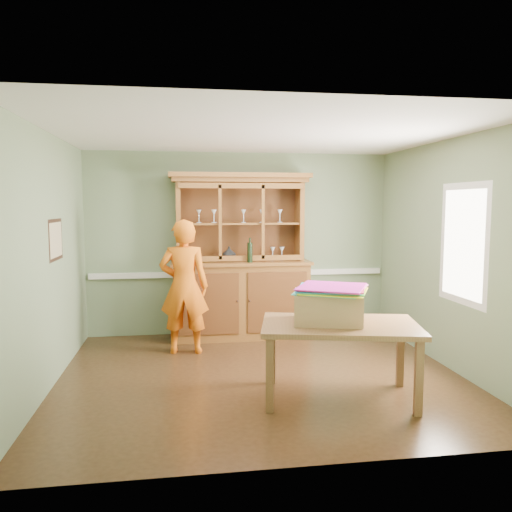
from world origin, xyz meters
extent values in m
plane|color=#472C16|center=(0.00, 0.00, 0.00)|extent=(4.50, 4.50, 0.00)
plane|color=white|center=(0.00, 0.00, 2.70)|extent=(4.50, 4.50, 0.00)
plane|color=gray|center=(0.00, 2.00, 1.35)|extent=(4.50, 0.00, 4.50)
plane|color=gray|center=(-2.25, 0.00, 1.35)|extent=(0.00, 4.00, 4.00)
plane|color=gray|center=(2.25, 0.00, 1.35)|extent=(0.00, 4.00, 4.00)
plane|color=gray|center=(0.00, -2.00, 1.35)|extent=(4.50, 0.00, 4.50)
cube|color=white|center=(0.00, 1.98, 0.90)|extent=(4.41, 0.05, 0.08)
cube|color=#321E14|center=(-2.23, 0.30, 1.55)|extent=(0.03, 0.60, 0.46)
cube|color=beige|center=(-2.22, 0.30, 1.55)|extent=(0.01, 0.52, 0.38)
cube|color=white|center=(2.23, -0.30, 1.50)|extent=(0.03, 0.96, 1.36)
cube|color=white|center=(2.22, -0.30, 1.50)|extent=(0.01, 0.80, 1.20)
cube|color=brown|center=(-0.02, 1.70, 0.54)|extent=(1.94, 0.59, 1.08)
cube|color=brown|center=(-0.02, 1.69, 1.10)|extent=(2.00, 0.66, 0.04)
cube|color=#5E3216|center=(-0.02, 1.98, 1.69)|extent=(1.83, 0.04, 1.13)
cube|color=brown|center=(-0.91, 1.80, 1.69)|extent=(0.06, 0.41, 1.13)
cube|color=brown|center=(0.86, 1.80, 1.69)|extent=(0.06, 0.41, 1.13)
cube|color=brown|center=(-0.02, 1.80, 2.28)|extent=(1.94, 0.47, 0.06)
cube|color=brown|center=(-0.02, 1.78, 2.35)|extent=(2.03, 0.52, 0.06)
cube|color=brown|center=(-0.02, 1.80, 1.66)|extent=(1.70, 0.36, 0.03)
imported|color=#B2B2B7|center=(-0.18, 1.80, 1.22)|extent=(0.20, 0.20, 0.21)
imported|color=gold|center=(-0.51, 1.80, 1.15)|extent=(0.23, 0.23, 0.06)
cylinder|color=black|center=(0.09, 1.52, 1.29)|extent=(0.08, 0.08, 0.34)
cube|color=brown|center=(0.67, -0.76, 0.74)|extent=(1.69, 1.22, 0.05)
cube|color=brown|center=(-0.07, -0.99, 0.36)|extent=(0.08, 0.08, 0.71)
cube|color=brown|center=(0.09, -0.25, 0.36)|extent=(0.08, 0.08, 0.71)
cube|color=brown|center=(1.26, -1.28, 0.36)|extent=(0.08, 0.08, 0.71)
cube|color=brown|center=(1.42, -0.54, 0.36)|extent=(0.08, 0.08, 0.71)
cube|color=#9E7F51|center=(0.56, -0.69, 0.92)|extent=(0.76, 0.67, 0.31)
cube|color=teal|center=(0.59, -0.70, 1.07)|extent=(0.82, 0.82, 0.01)
cube|color=yellow|center=(0.59, -0.70, 1.08)|extent=(0.82, 0.82, 0.01)
cube|color=green|center=(0.59, -0.70, 1.09)|extent=(0.82, 0.82, 0.01)
cube|color=#32AFEC|center=(0.59, -0.70, 1.10)|extent=(0.82, 0.82, 0.01)
cube|color=pink|center=(0.59, -0.70, 1.11)|extent=(0.82, 0.82, 0.01)
cube|color=#E5235F|center=(0.59, -0.70, 1.12)|extent=(0.82, 0.82, 0.01)
cube|color=#DC21B1|center=(0.59, -0.70, 1.13)|extent=(0.82, 0.82, 0.01)
imported|color=orange|center=(-0.84, 1.04, 0.87)|extent=(0.68, 0.49, 1.75)
camera|label=1|loc=(-0.87, -5.42, 1.94)|focal=35.00mm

